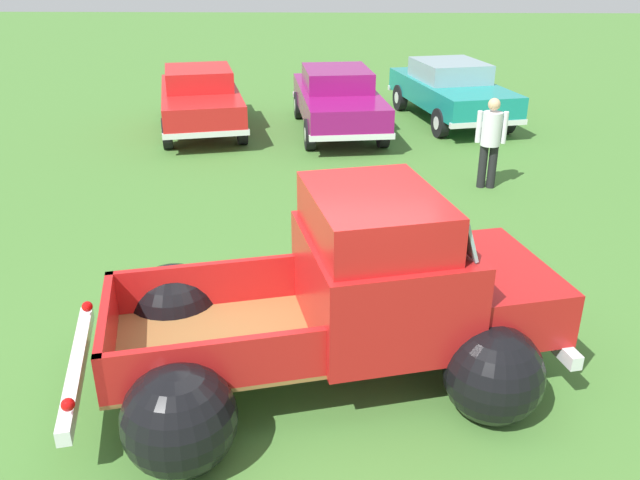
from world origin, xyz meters
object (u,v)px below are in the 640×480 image
at_px(show_car_0, 200,97).
at_px(show_car_1, 337,98).
at_px(vintage_pickup_truck, 355,306).
at_px(show_car_2, 450,89).
at_px(spectator_0, 491,138).

bearing_deg(show_car_0, show_car_1, 76.44).
distance_m(vintage_pickup_truck, show_car_2, 10.89).
relative_size(vintage_pickup_truck, show_car_0, 1.10).
bearing_deg(spectator_0, show_car_2, 5.72).
xyz_separation_m(vintage_pickup_truck, show_car_1, (-0.19, 9.47, 0.02)).
height_order(show_car_0, spectator_0, spectator_0).
bearing_deg(spectator_0, show_car_1, 41.70).
relative_size(show_car_1, spectator_0, 2.87).
relative_size(show_car_0, show_car_2, 0.96).
xyz_separation_m(show_car_1, show_car_2, (2.78, 1.10, 0.00)).
bearing_deg(vintage_pickup_truck, show_car_0, 95.27).
bearing_deg(spectator_0, show_car_0, 63.68).
distance_m(vintage_pickup_truck, spectator_0, 6.16).
height_order(vintage_pickup_truck, show_car_0, vintage_pickup_truck).
bearing_deg(show_car_1, show_car_0, -97.66).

